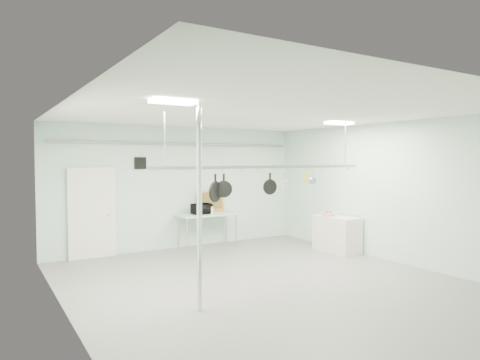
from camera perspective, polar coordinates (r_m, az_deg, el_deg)
floor at (r=8.28m, az=3.63°, el=-13.68°), size 8.00×8.00×0.00m
ceiling at (r=7.99m, az=3.70°, el=8.83°), size 7.00×8.00×0.02m
back_wall at (r=11.46m, az=-7.93°, el=-0.98°), size 7.00×0.02×3.20m
right_wall at (r=10.39m, az=19.60°, el=-1.50°), size 0.02×8.00×3.20m
door at (r=10.75m, az=-19.13°, el=-4.30°), size 1.10×0.10×2.20m
wall_vent at (r=11.02m, az=-13.16°, el=2.20°), size 0.30×0.04×0.30m
conduit_pipe at (r=11.36m, az=-7.78°, el=4.79°), size 6.60×0.07×0.07m
chrome_pole at (r=6.60m, az=-5.44°, el=-3.73°), size 0.08×0.08×3.20m
prep_table at (r=11.44m, az=-4.35°, el=-4.84°), size 1.60×0.70×0.91m
side_cabinet at (r=11.21m, az=12.77°, el=-7.03°), size 0.60×1.20×0.90m
pot_rack at (r=8.31m, az=3.61°, el=1.97°), size 4.80×0.06×1.00m
light_panel_left at (r=6.22m, az=-8.89°, el=10.26°), size 0.65×0.30×0.05m
light_panel_right at (r=9.99m, az=13.07°, el=7.38°), size 0.65×0.30×0.05m
microwave at (r=11.35m, az=-5.16°, el=-3.84°), size 0.50×0.34×0.27m
coffee_canister at (r=11.37m, az=-3.92°, el=-4.02°), size 0.19×0.19×0.19m
painting_large at (r=11.78m, az=-3.91°, el=-2.84°), size 0.78×0.14×0.58m
painting_small at (r=11.91m, az=-2.89°, el=-3.57°), size 0.30×0.09×0.25m
fruit_bowl at (r=11.21m, az=11.69°, el=-4.47°), size 0.46×0.46×0.09m
skillet_left at (r=7.72m, az=-3.31°, el=-1.05°), size 0.37×0.24×0.51m
skillet_mid at (r=7.81m, az=-2.18°, el=-0.69°), size 0.30×0.19×0.42m
skillet_right at (r=8.36m, az=4.02°, el=-0.43°), size 0.30×0.10×0.41m
whisk at (r=8.57m, az=5.95°, el=0.07°), size 0.16×0.16×0.28m
grater at (r=8.92m, az=8.81°, el=0.36°), size 0.09×0.04×0.22m
saucepan at (r=9.03m, az=9.63°, el=0.29°), size 0.16×0.13×0.25m
fruit_cluster at (r=11.20m, az=11.69°, el=-4.26°), size 0.24×0.24×0.09m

